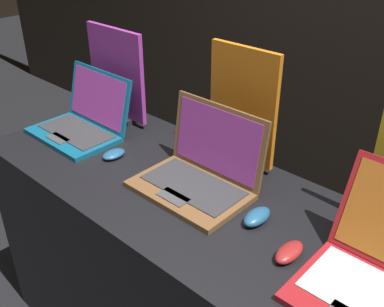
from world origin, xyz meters
The scene contains 9 objects.
display_counter centered at (0.00, 0.33, 0.46)m, with size 1.76×0.67×0.92m.
laptop_front centered at (-0.65, 0.35, 0.98)m, with size 0.38×0.31×0.25m.
mouse_front centered at (-0.38, 0.30, 0.94)m, with size 0.06×0.10×0.03m.
promo_stand_front centered at (-0.65, 0.55, 1.12)m, with size 0.34×0.07×0.42m.
laptop_middle centered at (0.00, 0.38, 0.99)m, with size 0.40×0.30×0.28m.
mouse_middle centered at (0.27, 0.35, 0.94)m, with size 0.06×0.11×0.04m.
promo_stand_middle centered at (0.00, 0.60, 1.14)m, with size 0.29×0.07×0.45m.
laptop_back centered at (0.65, 0.33, 0.99)m, with size 0.33×0.39×0.28m.
mouse_back centered at (0.43, 0.28, 0.94)m, with size 0.06×0.12×0.03m.
Camera 1 is at (0.88, -0.62, 1.81)m, focal length 42.00 mm.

